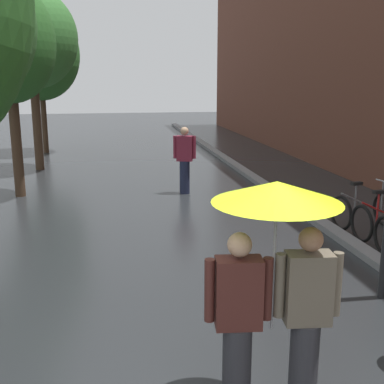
% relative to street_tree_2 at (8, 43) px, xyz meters
% --- Properties ---
extents(kerb_strip, '(0.30, 36.00, 0.12)m').
position_rel_street_tree_2_xyz_m(kerb_strip, '(6.50, 0.34, -3.70)').
color(kerb_strip, slate).
rests_on(kerb_strip, ground).
extents(street_tree_2, '(2.24, 2.24, 5.24)m').
position_rel_street_tree_2_xyz_m(street_tree_2, '(0.00, 0.00, 0.00)').
color(street_tree_2, '#473323').
rests_on(street_tree_2, ground).
extents(street_tree_3, '(2.90, 2.90, 5.72)m').
position_rel_street_tree_2_xyz_m(street_tree_3, '(0.01, 3.78, 0.37)').
color(street_tree_3, '#473323').
rests_on(street_tree_3, ground).
extents(street_tree_4, '(3.07, 3.07, 5.63)m').
position_rel_street_tree_2_xyz_m(street_tree_4, '(-0.22, 7.62, 0.09)').
color(street_tree_4, '#473323').
rests_on(street_tree_4, ground).
extents(parked_bicycle_4, '(1.16, 0.83, 0.96)m').
position_rel_street_tree_2_xyz_m(parked_bicycle_4, '(7.26, -4.02, -3.38)').
color(parked_bicycle_4, black).
rests_on(parked_bicycle_4, ground).
extents(couple_under_umbrella, '(1.19, 1.09, 2.12)m').
position_rel_street_tree_2_xyz_m(couple_under_umbrella, '(3.62, -8.96, -2.36)').
color(couple_under_umbrella, '#2D2D33').
rests_on(couple_under_umbrella, ground).
extents(pedestrian_walking_midground, '(0.57, 0.40, 1.74)m').
position_rel_street_tree_2_xyz_m(pedestrian_walking_midground, '(4.20, -0.41, -2.84)').
color(pedestrian_walking_midground, '#1E233D').
rests_on(pedestrian_walking_midground, ground).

